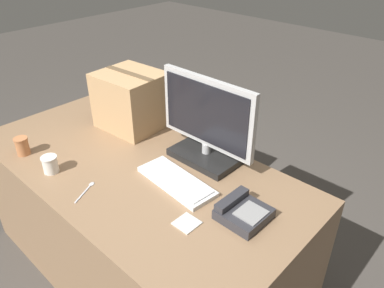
# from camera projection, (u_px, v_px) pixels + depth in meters

# --- Properties ---
(ground_plane) EXTENTS (12.00, 12.00, 0.00)m
(ground_plane) POSITION_uv_depth(u_px,v_px,m) (144.00, 266.00, 2.26)
(ground_plane) COLOR #47423D
(office_desk) EXTENTS (1.80, 0.90, 0.74)m
(office_desk) POSITION_uv_depth(u_px,v_px,m) (139.00, 220.00, 2.07)
(office_desk) COLOR #8C6B4C
(office_desk) RESTS_ON ground_plane
(monitor) EXTENTS (0.55, 0.23, 0.44)m
(monitor) POSITION_uv_depth(u_px,v_px,m) (207.00, 127.00, 1.84)
(monitor) COLOR black
(monitor) RESTS_ON office_desk
(keyboard) EXTENTS (0.42, 0.19, 0.03)m
(keyboard) POSITION_uv_depth(u_px,v_px,m) (176.00, 181.00, 1.74)
(keyboard) COLOR silver
(keyboard) RESTS_ON office_desk
(desk_phone) EXTENTS (0.19, 0.19, 0.07)m
(desk_phone) POSITION_uv_depth(u_px,v_px,m) (243.00, 212.00, 1.54)
(desk_phone) COLOR #2D2D33
(desk_phone) RESTS_ON office_desk
(paper_cup_left) EXTENTS (0.07, 0.07, 0.10)m
(paper_cup_left) POSITION_uv_depth(u_px,v_px,m) (22.00, 146.00, 1.94)
(paper_cup_left) COLOR #BC7547
(paper_cup_left) RESTS_ON office_desk
(paper_cup_right) EXTENTS (0.08, 0.08, 0.09)m
(paper_cup_right) POSITION_uv_depth(u_px,v_px,m) (50.00, 164.00, 1.81)
(paper_cup_right) COLOR white
(paper_cup_right) RESTS_ON office_desk
(spoon) EXTENTS (0.08, 0.15, 0.00)m
(spoon) POSITION_uv_depth(u_px,v_px,m) (87.00, 189.00, 1.71)
(spoon) COLOR silver
(spoon) RESTS_ON office_desk
(cardboard_box) EXTENTS (0.38, 0.34, 0.33)m
(cardboard_box) POSITION_uv_depth(u_px,v_px,m) (131.00, 100.00, 2.16)
(cardboard_box) COLOR tan
(cardboard_box) RESTS_ON office_desk
(sticky_note_pad) EXTENTS (0.09, 0.09, 0.01)m
(sticky_note_pad) POSITION_uv_depth(u_px,v_px,m) (187.00, 223.00, 1.52)
(sticky_note_pad) COLOR silver
(sticky_note_pad) RESTS_ON office_desk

